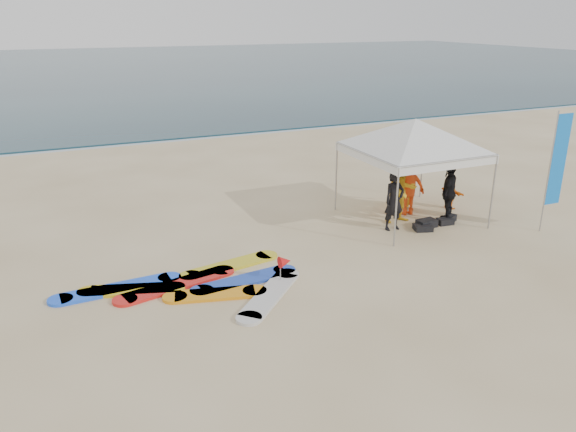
% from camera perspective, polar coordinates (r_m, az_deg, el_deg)
% --- Properties ---
extents(ground, '(120.00, 120.00, 0.00)m').
position_cam_1_polar(ground, '(12.20, 7.21, -8.79)').
color(ground, beige).
rests_on(ground, ground).
extents(ocean, '(160.00, 84.00, 0.08)m').
position_cam_1_polar(ocean, '(69.56, -19.85, 13.92)').
color(ocean, '#0C2633').
rests_on(ocean, ground).
extents(shoreline_foam, '(160.00, 1.20, 0.01)m').
position_cam_1_polar(shoreline_foam, '(28.47, -12.07, 7.60)').
color(shoreline_foam, silver).
rests_on(shoreline_foam, ground).
extents(person_black_a, '(0.63, 0.42, 1.71)m').
position_cam_1_polar(person_black_a, '(16.09, 10.73, 1.52)').
color(person_black_a, black).
rests_on(person_black_a, ground).
extents(person_yellow, '(0.94, 0.74, 1.92)m').
position_cam_1_polar(person_yellow, '(16.71, 11.54, 2.53)').
color(person_yellow, yellow).
rests_on(person_yellow, ground).
extents(person_orange_a, '(1.22, 0.78, 1.80)m').
position_cam_1_polar(person_orange_a, '(17.45, 12.12, 3.02)').
color(person_orange_a, '#EB4214').
rests_on(person_orange_a, ground).
extents(person_black_b, '(1.10, 0.98, 1.79)m').
position_cam_1_polar(person_black_b, '(17.10, 16.02, 2.31)').
color(person_black_b, black).
rests_on(person_black_b, ground).
extents(person_orange_b, '(0.98, 0.70, 1.88)m').
position_cam_1_polar(person_orange_b, '(18.05, 11.54, 3.76)').
color(person_orange_b, orange).
rests_on(person_orange_b, ground).
extents(person_seated, '(0.41, 0.93, 0.97)m').
position_cam_1_polar(person_seated, '(18.44, 16.19, 2.23)').
color(person_seated, orange).
rests_on(person_seated, ground).
extents(canopy_tent, '(4.58, 4.58, 3.46)m').
position_cam_1_polar(canopy_tent, '(16.55, 12.86, 9.59)').
color(canopy_tent, '#A5A5A8').
rests_on(canopy_tent, ground).
extents(feather_flag, '(0.58, 0.04, 3.42)m').
position_cam_1_polar(feather_flag, '(17.12, 25.69, 5.02)').
color(feather_flag, '#A5A5A8').
rests_on(feather_flag, ground).
extents(marker_pennant, '(0.28, 0.28, 0.64)m').
position_cam_1_polar(marker_pennant, '(12.83, -0.30, -4.67)').
color(marker_pennant, '#A5A5A8').
rests_on(marker_pennant, ground).
extents(gear_pile, '(1.71, 0.73, 0.22)m').
position_cam_1_polar(gear_pile, '(16.82, 14.54, -0.71)').
color(gear_pile, black).
rests_on(gear_pile, ground).
extents(surfboard_spread, '(5.17, 3.21, 0.07)m').
position_cam_1_polar(surfboard_spread, '(12.96, -9.19, -6.93)').
color(surfboard_spread, red).
rests_on(surfboard_spread, ground).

